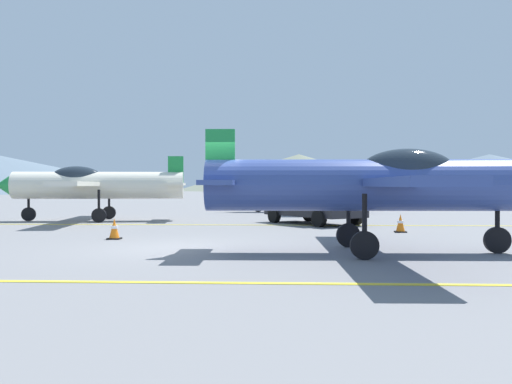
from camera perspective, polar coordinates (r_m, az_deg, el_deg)
The scene contains 12 objects.
ground_plane at distance 13.61m, azimuth -6.87°, elevation -5.75°, with size 400.00×400.00×0.00m, color slate.
apron_line_near at distance 9.01m, azimuth -11.92°, elevation -9.04°, with size 80.00×0.16×0.01m, color yellow.
apron_line_far at distance 21.42m, azimuth -3.38°, elevation -3.39°, with size 80.00×0.16×0.01m, color yellow.
airplane_near at distance 12.80m, azimuth 12.51°, elevation 0.89°, with size 8.07×9.31×2.80m.
airplane_mid at distance 24.90m, azimuth -16.48°, elevation 0.77°, with size 8.16×9.36×2.80m.
airplane_far at distance 31.88m, azimuth 4.97°, elevation 0.77°, with size 8.08×9.32×2.80m.
airplane_back at distance 43.16m, azimuth 6.42°, elevation 0.74°, with size 8.15×9.36×2.80m.
car_sedan at distance 22.00m, azimuth 5.99°, elevation -1.10°, with size 3.98×4.54×1.62m.
traffic_cone_front at distance 18.64m, azimuth 14.59°, elevation -3.14°, with size 0.36×0.36×0.59m.
traffic_cone_side at distance 16.25m, azimuth -14.32°, elevation -3.70°, with size 0.36×0.36×0.59m.
hill_centerleft at distance 164.73m, azimuth 4.41°, elevation 2.01°, with size 72.22×72.22×10.76m, color slate.
hill_centerright at distance 173.30m, azimuth 22.80°, elevation 1.85°, with size 82.20×82.20×10.49m, color slate.
Camera 1 is at (2.23, -13.34, 1.52)m, focal length 39.02 mm.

